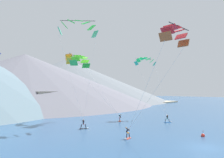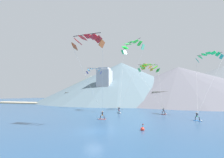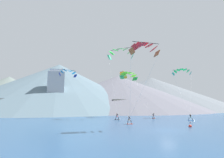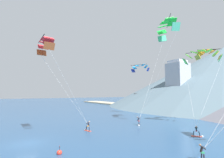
# 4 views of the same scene
# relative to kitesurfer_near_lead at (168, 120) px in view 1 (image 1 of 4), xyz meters

# --- Properties ---
(ground_plane) EXTENTS (400.00, 400.00, 0.00)m
(ground_plane) POSITION_rel_kitesurfer_near_lead_xyz_m (-15.71, -13.17, -0.48)
(ground_plane) COLOR navy
(kitesurfer_near_lead) EXTENTS (1.52, 1.50, 1.69)m
(kitesurfer_near_lead) POSITION_rel_kitesurfer_near_lead_xyz_m (0.00, 0.00, 0.00)
(kitesurfer_near_lead) COLOR #337FDB
(kitesurfer_near_lead) RESTS_ON ground
(kitesurfer_near_trail) EXTENTS (1.79, 0.80, 1.73)m
(kitesurfer_near_trail) POSITION_rel_kitesurfer_near_lead_xyz_m (-18.48, -3.45, 0.04)
(kitesurfer_near_trail) COLOR #E54C33
(kitesurfer_near_trail) RESTS_ON ground
(kitesurfer_mid_center) EXTENTS (1.59, 1.43, 1.68)m
(kitesurfer_mid_center) POSITION_rel_kitesurfer_near_lead_xyz_m (-5.81, 8.80, -0.00)
(kitesurfer_mid_center) COLOR #E54C33
(kitesurfer_mid_center) RESTS_ON ground
(kitesurfer_far_left) EXTENTS (1.53, 1.50, 1.80)m
(kitesurfer_far_left) POSITION_rel_kitesurfer_near_lead_xyz_m (-17.36, 7.26, 0.09)
(kitesurfer_far_left) COLOR black
(kitesurfer_far_left) RESTS_ON ground
(parafoil_kite_near_lead) EXTENTS (8.20, 11.06, 14.34)m
(parafoil_kite_near_lead) POSITION_rel_kitesurfer_near_lead_xyz_m (5.26, 9.38, 14.20)
(parafoil_kite_near_lead) COLOR #1BAF93
(parafoil_kite_near_trail) EXTENTS (5.55, 8.05, 13.50)m
(parafoil_kite_near_trail) POSITION_rel_kitesurfer_near_lead_xyz_m (-18.14, -10.78, 13.48)
(parafoil_kite_near_trail) COLOR #A95227
(parafoil_kite_mid_center) EXTENTS (7.41, 11.32, 13.94)m
(parafoil_kite_mid_center) POSITION_rel_kitesurfer_near_lead_xyz_m (-9.87, 17.75, 13.69)
(parafoil_kite_mid_center) COLOR green
(parafoil_kite_far_left) EXTENTS (8.04, 8.46, 20.50)m
(parafoil_kite_far_left) POSITION_rel_kitesurfer_near_lead_xyz_m (-14.52, 12.87, 19.94)
(parafoil_kite_far_left) COLOR #4CCA9C
(parafoil_kite_distant_low_drift) EXTENTS (4.17, 5.19, 2.27)m
(parafoil_kite_distant_low_drift) POSITION_rel_kitesurfer_near_lead_xyz_m (-10.56, 21.51, 14.60)
(parafoil_kite_distant_low_drift) COLOR gold
(race_marker_buoy) EXTENTS (0.56, 0.56, 1.02)m
(race_marker_buoy) POSITION_rel_kitesurfer_near_lead_xyz_m (-9.49, -10.81, -0.32)
(race_marker_buoy) COLOR red
(race_marker_buoy) RESTS_ON ground
(shoreline_strip) EXTENTS (180.00, 10.00, 0.70)m
(shoreline_strip) POSITION_rel_kitesurfer_near_lead_xyz_m (-15.71, 38.97, -0.13)
(shoreline_strip) COLOR #BCAD8E
(shoreline_strip) RESTS_ON ground
(shore_building_harbour_front) EXTENTS (8.56, 6.67, 6.53)m
(shore_building_harbour_front) POSITION_rel_kitesurfer_near_lead_xyz_m (-5.27, 41.35, 2.80)
(shore_building_harbour_front) COLOR beige
(shore_building_harbour_front) RESTS_ON ground
(shore_building_promenade_mid) EXTENTS (7.14, 4.52, 4.79)m
(shore_building_promenade_mid) POSITION_rel_kitesurfer_near_lead_xyz_m (24.03, 43.22, 1.93)
(shore_building_promenade_mid) COLOR #B7AD9E
(shore_building_promenade_mid) RESTS_ON ground
(shore_building_quay_east) EXTENTS (8.29, 5.23, 4.53)m
(shore_building_quay_east) POSITION_rel_kitesurfer_near_lead_xyz_m (8.56, 43.80, 1.80)
(shore_building_quay_east) COLOR beige
(shore_building_quay_east) RESTS_ON ground
(mountain_peak_central_summit) EXTENTS (126.77, 126.77, 25.27)m
(mountain_peak_central_summit) POSITION_rel_kitesurfer_near_lead_xyz_m (7.59, 83.84, 12.16)
(mountain_peak_central_summit) COLOR slate
(mountain_peak_central_summit) RESTS_ON ground
(mountain_peak_east_shoulder) EXTENTS (129.90, 129.90, 27.14)m
(mountain_peak_east_shoulder) POSITION_rel_kitesurfer_near_lead_xyz_m (41.12, 95.25, 13.09)
(mountain_peak_east_shoulder) COLOR slate
(mountain_peak_east_shoulder) RESTS_ON ground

